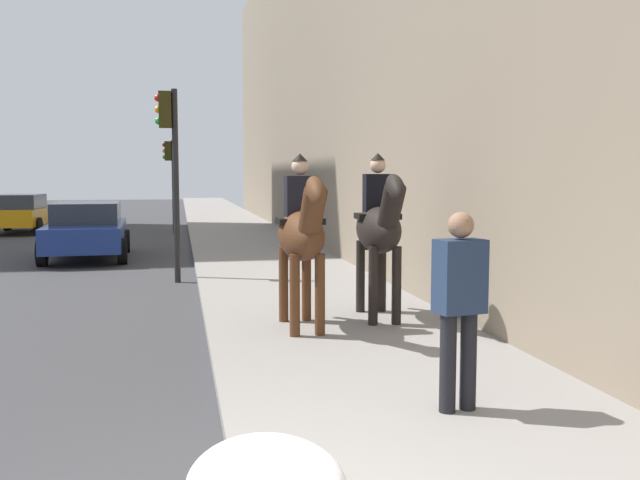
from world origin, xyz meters
TOP-DOWN VIEW (x-y plane):
  - mounted_horse_near at (5.17, -1.23)m, footprint 2.15×0.60m
  - mounted_horse_far at (5.60, -2.40)m, footprint 2.15×0.67m
  - pedestrian_greeting at (1.83, -1.98)m, footprint 0.32×0.43m
  - car_near_lane at (14.82, 2.65)m, footprint 4.33×2.18m
  - car_mid_lane at (23.65, 6.10)m, footprint 4.03×2.02m
  - traffic_light_near_curb at (10.29, 0.47)m, footprint 0.20×0.44m
  - traffic_light_far_curb at (22.27, 0.61)m, footprint 0.20×0.44m

SIDE VIEW (x-z plane):
  - car_mid_lane at x=23.65m, z-range 0.03..1.47m
  - car_near_lane at x=14.82m, z-range 0.04..1.48m
  - pedestrian_greeting at x=1.83m, z-range 0.25..1.95m
  - mounted_horse_near at x=5.17m, z-range 0.25..2.54m
  - mounted_horse_far at x=5.60m, z-range 0.26..2.57m
  - traffic_light_far_curb at x=22.27m, z-range 0.60..4.03m
  - traffic_light_near_curb at x=10.29m, z-range 0.65..4.45m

